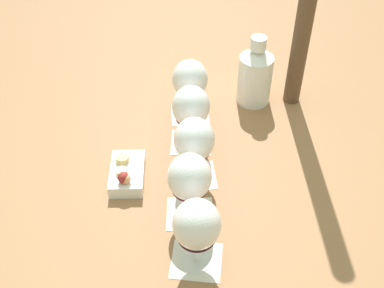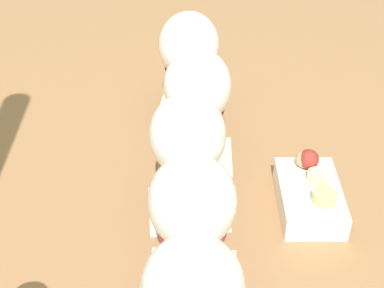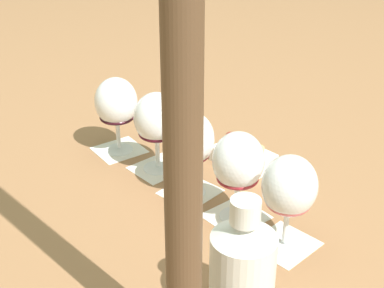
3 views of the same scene
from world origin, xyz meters
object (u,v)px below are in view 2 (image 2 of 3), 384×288
object	(u,v)px
wine_glass_1	(192,207)
snack_dish	(310,193)
wine_glass_3	(197,91)
wine_glass_4	(189,50)
wine_glass_2	(189,138)

from	to	relation	value
wine_glass_1	snack_dish	size ratio (longest dim) A/B	1.17
wine_glass_3	snack_dish	distance (m)	0.22
wine_glass_1	snack_dish	world-z (taller)	wine_glass_1
wine_glass_1	wine_glass_4	xyz separation A→B (m)	(0.36, 0.13, 0.00)
wine_glass_3	wine_glass_4	xyz separation A→B (m)	(0.12, 0.05, 0.00)
wine_glass_1	wine_glass_4	bearing A→B (deg)	19.38
wine_glass_4	snack_dish	xyz separation A→B (m)	(-0.18, -0.24, -0.10)
wine_glass_1	wine_glass_4	distance (m)	0.38
wine_glass_4	wine_glass_2	bearing A→B (deg)	-161.20
wine_glass_1	wine_glass_2	distance (m)	0.13
wine_glass_3	snack_dish	world-z (taller)	wine_glass_3
wine_glass_2	wine_glass_4	size ratio (longest dim) A/B	1.00
wine_glass_2	wine_glass_1	bearing A→B (deg)	-159.52
wine_glass_3	wine_glass_1	bearing A→B (deg)	-163.11
wine_glass_4	snack_dish	world-z (taller)	wine_glass_4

